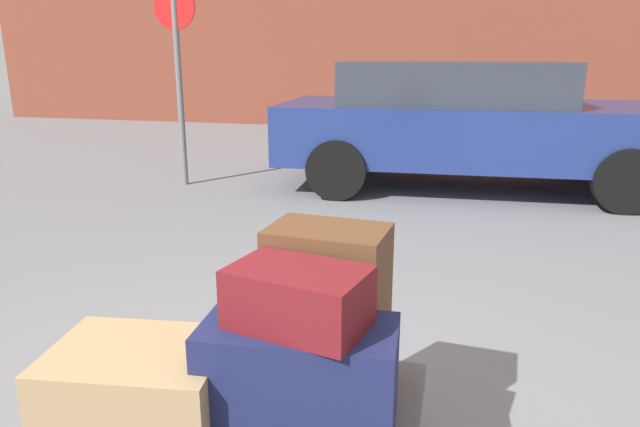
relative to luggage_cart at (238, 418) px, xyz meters
The scene contains 8 objects.
luggage_cart is the anchor object (origin of this frame).
duffel_bag_navy_front_left 0.35m from the luggage_cart, 15.33° to the right, with size 0.61×0.31×0.35m, color #191E47.
suitcase_tan_rear_right 0.37m from the luggage_cart, 154.52° to the right, with size 0.56×0.42×0.24m, color #9E7F56.
suitcase_brown_front_right 0.50m from the luggage_cart, 40.77° to the left, with size 0.41×0.28×0.58m, color #51331E.
duffel_bag_maroon_topmost_pile 0.57m from the luggage_cart, 15.33° to the right, with size 0.41×0.27×0.19m, color maroon.
parked_car 5.19m from the luggage_cart, 81.54° to the left, with size 4.38×2.08×1.42m.
bollard_kerb_near 8.53m from the luggage_cart, 74.37° to the left, with size 0.28×0.28×0.69m, color #383838.
no_parking_sign 5.21m from the luggage_cart, 118.79° to the left, with size 0.50×0.07×2.25m.
Camera 1 is at (0.69, -1.62, 1.50)m, focal length 32.09 mm.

